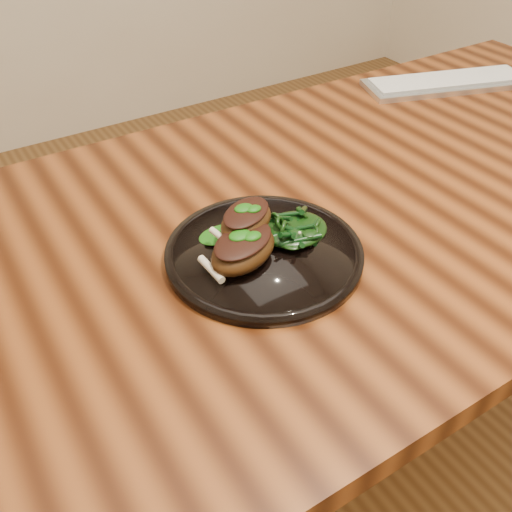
% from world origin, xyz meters
% --- Properties ---
extents(desk, '(1.60, 0.80, 0.75)m').
position_xyz_m(desk, '(0.00, 0.00, 0.67)').
color(desk, '#331306').
rests_on(desk, ground).
extents(plate, '(0.28, 0.28, 0.02)m').
position_xyz_m(plate, '(-0.24, -0.07, 0.76)').
color(plate, black).
rests_on(plate, desk).
extents(lamb_chop_front, '(0.13, 0.11, 0.05)m').
position_xyz_m(lamb_chop_front, '(-0.29, -0.08, 0.79)').
color(lamb_chop_front, '#3C200B').
rests_on(lamb_chop_front, plate).
extents(lamb_chop_back, '(0.11, 0.10, 0.04)m').
position_xyz_m(lamb_chop_back, '(-0.26, -0.04, 0.81)').
color(lamb_chop_back, '#3C200B').
rests_on(lamb_chop_back, plate).
extents(herb_smear, '(0.07, 0.05, 0.00)m').
position_xyz_m(herb_smear, '(-0.28, -0.01, 0.77)').
color(herb_smear, '#0B4507').
rests_on(herb_smear, plate).
extents(greens_heap, '(0.10, 0.09, 0.04)m').
position_xyz_m(greens_heap, '(-0.19, -0.06, 0.78)').
color(greens_heap, black).
rests_on(greens_heap, plate).
extents(keyboard, '(0.40, 0.23, 0.02)m').
position_xyz_m(keyboard, '(0.45, 0.24, 0.76)').
color(keyboard, silver).
rests_on(keyboard, desk).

